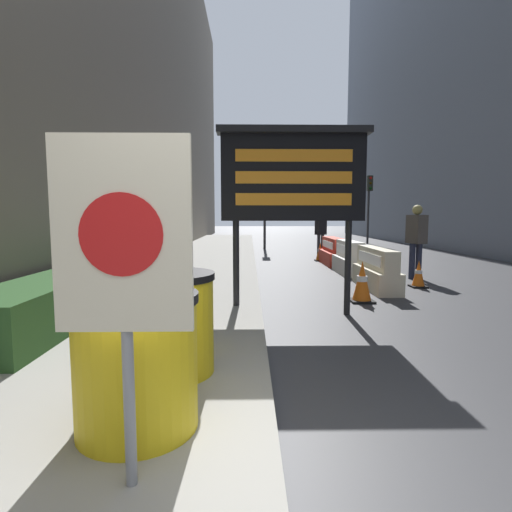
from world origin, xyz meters
TOP-DOWN VIEW (x-y plane):
  - hedge_strip at (-2.75, 5.48)m, footprint 0.90×7.47m
  - barrel_drum_foreground at (-0.93, 0.81)m, footprint 0.82×0.82m
  - barrel_drum_middle at (-0.91, 1.77)m, footprint 0.82×0.82m
  - warning_sign at (-0.81, 0.22)m, footprint 0.69×0.08m
  - message_board at (0.49, 4.47)m, footprint 2.33×0.36m
  - jersey_barrier_cream at (2.55, 6.71)m, footprint 0.52×1.94m
  - jersey_barrier_white at (2.55, 9.03)m, footprint 0.61×1.68m
  - jersey_barrier_red_striped at (2.55, 11.06)m, footprint 0.65×2.03m
  - traffic_cone_near at (1.87, 5.41)m, footprint 0.42×0.42m
  - traffic_cone_mid at (2.29, 12.09)m, footprint 0.36×0.36m
  - traffic_cone_far at (3.54, 6.88)m, footprint 0.33×0.33m
  - traffic_light_near_curb at (0.55, 17.26)m, footprint 0.28×0.45m
  - traffic_light_far_side at (6.54, 20.70)m, footprint 0.28×0.45m
  - pedestrian_worker at (2.73, 14.48)m, footprint 0.51×0.47m
  - pedestrian_passerby at (3.96, 8.06)m, footprint 0.40×0.54m

SIDE VIEW (x-z plane):
  - traffic_cone_far at x=3.54m, z-range -0.01..0.59m
  - traffic_cone_mid at x=2.29m, z-range -0.01..0.64m
  - traffic_cone_near at x=1.87m, z-range -0.01..0.74m
  - jersey_barrier_red_striped at x=2.55m, z-range -0.05..0.82m
  - jersey_barrier_cream at x=2.55m, z-range -0.05..0.83m
  - jersey_barrier_white at x=2.55m, z-range -0.05..0.84m
  - hedge_strip at x=-2.75m, z-range 0.16..0.76m
  - barrel_drum_foreground at x=-0.93m, z-range 0.16..1.07m
  - barrel_drum_middle at x=-0.91m, z-range 0.16..1.07m
  - pedestrian_worker at x=2.73m, z-range 0.15..1.83m
  - pedestrian_passerby at x=3.96m, z-range 0.17..2.01m
  - warning_sign at x=-0.81m, z-range 0.48..2.29m
  - message_board at x=0.49m, z-range 0.71..3.62m
  - traffic_light_far_side at x=6.54m, z-range 0.86..4.66m
  - traffic_light_near_curb at x=0.55m, z-range 0.98..5.41m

